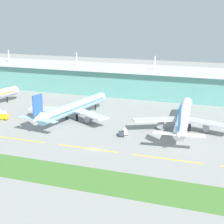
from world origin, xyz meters
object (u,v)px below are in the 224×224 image
Objects in this scene: baggage_cart at (125,132)px; airliner_near_middle at (73,108)px; pushback_tug at (121,134)px; airliner_far_middle at (183,117)px; fuel_truck at (2,115)px.

airliner_near_middle is at bearing 156.62° from baggage_cart.
baggage_cart is 0.81× the size of pushback_tug.
baggage_cart is at bearing -145.49° from airliner_far_middle.
airliner_near_middle reaches higher than fuel_truck.
airliner_near_middle and airliner_far_middle have the same top height.
fuel_truck is at bearing -170.70° from airliner_far_middle.
fuel_truck is at bearing 178.92° from baggage_cart.
baggage_cart is at bearing -23.38° from airliner_near_middle.
airliner_near_middle reaches higher than baggage_cart.
airliner_far_middle is (57.71, 2.12, 0.00)m from airliner_near_middle.
baggage_cart is at bearing -1.08° from fuel_truck.
pushback_tug is at bearing -3.15° from fuel_truck.
airliner_near_middle is 16.48× the size of baggage_cart.
baggage_cart is at bearing 70.50° from pushback_tug.
fuel_truck is at bearing 176.85° from pushback_tug.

